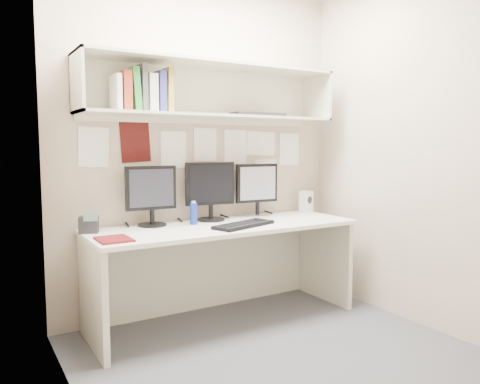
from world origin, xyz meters
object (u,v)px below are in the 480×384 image
monitor_right (257,188)px  desk_phone (89,224)px  keyboard (244,225)px  maroon_notebook (114,239)px  speaker (306,201)px  monitor_left (151,193)px  desk (224,272)px  monitor_center (210,189)px

monitor_right → desk_phone: size_ratio=2.89×
monitor_right → keyboard: bearing=-129.5°
maroon_notebook → keyboard: bearing=0.8°
monitor_right → speaker: (0.51, -0.01, -0.15)m
monitor_right → keyboard: size_ratio=0.86×
monitor_right → maroon_notebook: bearing=-159.3°
keyboard → speaker: 0.94m
speaker → desk_phone: size_ratio=1.23×
keyboard → maroon_notebook: size_ratio=2.08×
keyboard → desk_phone: 1.07m
monitor_left → keyboard: (0.56, -0.37, -0.23)m
monitor_left → desk_phone: bearing=-171.8°
monitor_left → maroon_notebook: 0.60m
desk → monitor_right: bearing=27.0°
desk → monitor_left: bearing=155.5°
monitor_center → speaker: size_ratio=2.46×
monitor_center → desk_phone: bearing=-168.5°
monitor_left → desk: bearing=-22.8°
monitor_center → keyboard: 0.45m
keyboard → maroon_notebook: bearing=162.4°
keyboard → speaker: bearing=4.1°
desk → maroon_notebook: (-0.87, -0.17, 0.37)m
speaker → desk_phone: (-1.88, -0.04, -0.03)m
desk → monitor_right: (0.43, 0.22, 0.60)m
speaker → maroon_notebook: bearing=173.8°
desk → speaker: (0.94, 0.21, 0.46)m
monitor_left → desk_phone: size_ratio=2.91×
monitor_right → keyboard: monitor_right is taller
monitor_center → monitor_left: bearing=-171.7°
monitor_left → maroon_notebook: monitor_left is taller
monitor_right → desk_phone: monitor_right is taller
keyboard → maroon_notebook: (-0.95, -0.02, -0.01)m
desk_phone → monitor_left: bearing=27.2°
maroon_notebook → monitor_right: bearing=16.4°
desk → speaker: 1.07m
speaker → monitor_center: bearing=161.4°
monitor_center → maroon_notebook: (-0.87, -0.39, -0.24)m
monitor_left → speaker: (1.42, -0.01, -0.15)m
monitor_center → keyboard: monitor_center is taller
monitor_left → speaker: monitor_left is taller
monitor_right → keyboard: (-0.35, -0.37, -0.23)m
monitor_center → keyboard: size_ratio=0.91×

